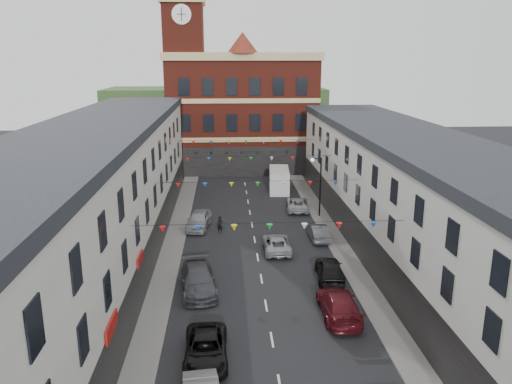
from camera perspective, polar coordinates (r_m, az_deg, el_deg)
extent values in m
plane|color=black|center=(36.09, 0.62, -9.89)|extent=(160.00, 160.00, 0.00)
cube|color=#605E5B|center=(38.06, -10.15, -8.65)|extent=(1.80, 64.00, 0.15)
cube|color=#605E5B|center=(38.94, 10.68, -8.12)|extent=(1.80, 64.00, 0.15)
cube|color=beige|center=(36.38, -18.36, -2.05)|extent=(8.00, 56.00, 10.00)
cube|color=black|center=(35.27, -19.07, 6.29)|extent=(8.40, 56.00, 0.70)
cube|color=black|center=(36.68, -11.75, -7.09)|extent=(0.12, 56.00, 3.20)
cube|color=silver|center=(38.08, 18.54, -2.11)|extent=(8.00, 56.00, 9.00)
cube|color=black|center=(37.02, 19.15, 5.09)|extent=(8.40, 56.00, 0.70)
cube|color=black|center=(37.70, 12.42, -6.51)|extent=(0.12, 56.00, 3.20)
cube|color=maroon|center=(71.12, -1.64, 8.75)|extent=(20.00, 12.00, 15.00)
cube|color=tan|center=(70.71, -1.69, 15.21)|extent=(20.60, 12.60, 1.00)
cone|color=maroon|center=(65.74, -1.55, 16.71)|extent=(4.00, 4.00, 2.60)
cube|color=maroon|center=(67.93, -8.06, 12.13)|extent=(5.00, 5.00, 24.00)
cylinder|color=white|center=(65.53, -8.52, 19.46)|extent=(2.40, 0.12, 2.40)
cube|color=#335125|center=(95.22, -4.59, 8.76)|extent=(40.00, 14.00, 10.00)
cylinder|color=black|center=(49.10, 7.36, 0.48)|extent=(0.14, 0.14, 6.00)
cylinder|color=black|center=(48.39, 7.00, 3.80)|extent=(0.90, 0.10, 0.10)
sphere|color=beige|center=(48.33, 6.47, 3.68)|extent=(0.36, 0.36, 0.36)
imported|color=black|center=(27.12, -5.75, -17.43)|extent=(2.29, 4.85, 1.34)
imported|color=#3C3E44|center=(34.24, -6.62, -9.94)|extent=(2.98, 5.83, 1.62)
imported|color=gray|center=(46.37, -6.55, -3.18)|extent=(2.54, 5.00, 1.63)
imported|color=#551118|center=(31.35, 9.46, -12.59)|extent=(2.30, 5.39, 1.55)
imported|color=black|center=(36.09, 8.43, -8.73)|extent=(2.18, 4.65, 1.54)
imported|color=#484B50|center=(43.67, 7.10, -4.55)|extent=(1.47, 4.10, 1.34)
imported|color=#9EA1A2|center=(51.82, 4.79, -1.37)|extent=(2.68, 4.92, 1.31)
imported|color=#A1A3A8|center=(40.83, 2.38, -5.89)|extent=(2.17, 4.68, 1.30)
cube|color=silver|center=(59.21, 2.66, 1.38)|extent=(2.73, 6.02, 2.59)
imported|color=black|center=(44.87, -4.14, -3.76)|extent=(0.69, 0.59, 1.60)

